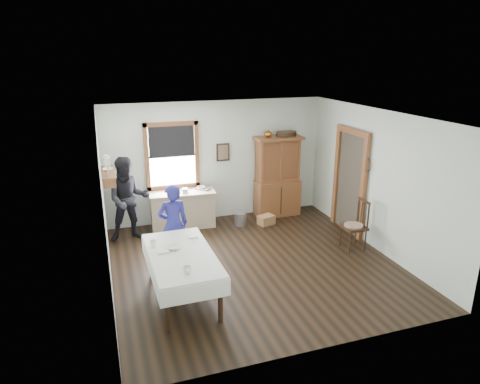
{
  "coord_description": "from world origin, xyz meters",
  "views": [
    {
      "loc": [
        -2.47,
        -6.59,
        3.68
      ],
      "look_at": [
        -0.17,
        0.3,
        1.31
      ],
      "focal_mm": 32.0,
      "sensor_mm": 36.0,
      "label": 1
    }
  ],
  "objects_px": {
    "dining_table": "(182,276)",
    "china_hutch": "(278,177)",
    "pail": "(240,219)",
    "figure_dark": "(129,202)",
    "spindle_chair": "(354,225)",
    "woman_blue": "(173,228)",
    "work_counter": "(183,209)",
    "wicker_basket": "(266,220)"
  },
  "relations": [
    {
      "from": "dining_table",
      "to": "china_hutch",
      "type": "bearing_deg",
      "value": 45.6
    },
    {
      "from": "pail",
      "to": "figure_dark",
      "type": "distance_m",
      "value": 2.48
    },
    {
      "from": "dining_table",
      "to": "spindle_chair",
      "type": "height_order",
      "value": "spindle_chair"
    },
    {
      "from": "woman_blue",
      "to": "dining_table",
      "type": "bearing_deg",
      "value": 82.61
    },
    {
      "from": "work_counter",
      "to": "china_hutch",
      "type": "bearing_deg",
      "value": 5.34
    },
    {
      "from": "spindle_chair",
      "to": "pail",
      "type": "relative_size",
      "value": 3.54
    },
    {
      "from": "wicker_basket",
      "to": "figure_dark",
      "type": "xyz_separation_m",
      "value": [
        -2.95,
        0.14,
        0.7
      ]
    },
    {
      "from": "dining_table",
      "to": "wicker_basket",
      "type": "height_order",
      "value": "dining_table"
    },
    {
      "from": "woman_blue",
      "to": "figure_dark",
      "type": "height_order",
      "value": "figure_dark"
    },
    {
      "from": "spindle_chair",
      "to": "wicker_basket",
      "type": "xyz_separation_m",
      "value": [
        -1.15,
        1.7,
        -0.4
      ]
    },
    {
      "from": "work_counter",
      "to": "pail",
      "type": "xyz_separation_m",
      "value": [
        1.23,
        -0.3,
        -0.26
      ]
    },
    {
      "from": "pail",
      "to": "wicker_basket",
      "type": "relative_size",
      "value": 0.81
    },
    {
      "from": "wicker_basket",
      "to": "woman_blue",
      "type": "relative_size",
      "value": 0.25
    },
    {
      "from": "figure_dark",
      "to": "dining_table",
      "type": "bearing_deg",
      "value": -77.01
    },
    {
      "from": "spindle_chair",
      "to": "woman_blue",
      "type": "distance_m",
      "value": 3.47
    },
    {
      "from": "wicker_basket",
      "to": "spindle_chair",
      "type": "bearing_deg",
      "value": -56.05
    },
    {
      "from": "china_hutch",
      "to": "woman_blue",
      "type": "xyz_separation_m",
      "value": [
        -2.75,
        -1.7,
        -0.24
      ]
    },
    {
      "from": "woman_blue",
      "to": "figure_dark",
      "type": "distance_m",
      "value": 1.5
    },
    {
      "from": "work_counter",
      "to": "china_hutch",
      "type": "relative_size",
      "value": 0.75
    },
    {
      "from": "china_hutch",
      "to": "figure_dark",
      "type": "distance_m",
      "value": 3.44
    },
    {
      "from": "pail",
      "to": "woman_blue",
      "type": "relative_size",
      "value": 0.2
    },
    {
      "from": "china_hutch",
      "to": "woman_blue",
      "type": "distance_m",
      "value": 3.25
    },
    {
      "from": "china_hutch",
      "to": "pail",
      "type": "bearing_deg",
      "value": -161.19
    },
    {
      "from": "dining_table",
      "to": "spindle_chair",
      "type": "distance_m",
      "value": 3.59
    },
    {
      "from": "china_hutch",
      "to": "wicker_basket",
      "type": "relative_size",
      "value": 5.33
    },
    {
      "from": "wicker_basket",
      "to": "figure_dark",
      "type": "height_order",
      "value": "figure_dark"
    },
    {
      "from": "dining_table",
      "to": "spindle_chair",
      "type": "xyz_separation_m",
      "value": [
        3.52,
        0.69,
        0.12
      ]
    },
    {
      "from": "pail",
      "to": "spindle_chair",
      "type": "bearing_deg",
      "value": -47.28
    },
    {
      "from": "dining_table",
      "to": "woman_blue",
      "type": "distance_m",
      "value": 1.25
    },
    {
      "from": "pail",
      "to": "figure_dark",
      "type": "xyz_separation_m",
      "value": [
        -2.39,
        -0.01,
        0.66
      ]
    },
    {
      "from": "china_hutch",
      "to": "figure_dark",
      "type": "height_order",
      "value": "china_hutch"
    },
    {
      "from": "spindle_chair",
      "to": "figure_dark",
      "type": "distance_m",
      "value": 4.5
    },
    {
      "from": "dining_table",
      "to": "woman_blue",
      "type": "height_order",
      "value": "woman_blue"
    },
    {
      "from": "spindle_chair",
      "to": "figure_dark",
      "type": "bearing_deg",
      "value": 156.31
    },
    {
      "from": "work_counter",
      "to": "woman_blue",
      "type": "bearing_deg",
      "value": -102.43
    },
    {
      "from": "dining_table",
      "to": "pail",
      "type": "xyz_separation_m",
      "value": [
        1.81,
        2.55,
        -0.24
      ]
    },
    {
      "from": "spindle_chair",
      "to": "figure_dark",
      "type": "height_order",
      "value": "figure_dark"
    },
    {
      "from": "dining_table",
      "to": "pail",
      "type": "height_order",
      "value": "dining_table"
    },
    {
      "from": "woman_blue",
      "to": "figure_dark",
      "type": "xyz_separation_m",
      "value": [
        -0.67,
        1.33,
        0.11
      ]
    },
    {
      "from": "china_hutch",
      "to": "figure_dark",
      "type": "relative_size",
      "value": 1.16
    },
    {
      "from": "work_counter",
      "to": "dining_table",
      "type": "distance_m",
      "value": 2.91
    },
    {
      "from": "china_hutch",
      "to": "spindle_chair",
      "type": "xyz_separation_m",
      "value": [
        0.68,
        -2.21,
        -0.43
      ]
    }
  ]
}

